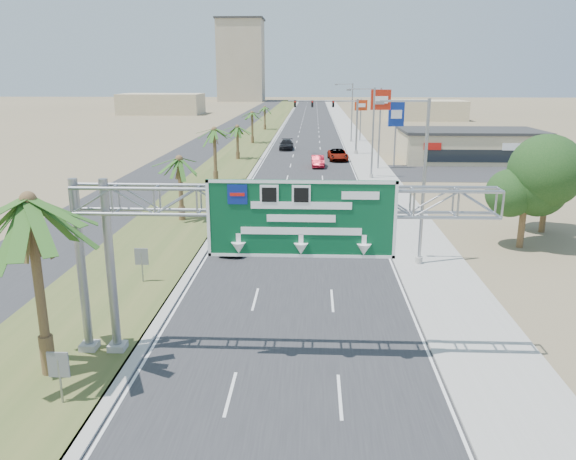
# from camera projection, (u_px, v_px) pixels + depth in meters

# --- Properties ---
(road) EXTENTS (12.00, 300.00, 0.02)m
(road) POSITION_uv_depth(u_px,v_px,m) (309.00, 130.00, 119.63)
(road) COLOR #28282B
(road) RESTS_ON ground
(sidewalk_right) EXTENTS (4.00, 300.00, 0.10)m
(sidewalk_right) POSITION_uv_depth(u_px,v_px,m) (349.00, 130.00, 119.24)
(sidewalk_right) COLOR #9E9B93
(sidewalk_right) RESTS_ON ground
(median_grass) EXTENTS (7.00, 300.00, 0.12)m
(median_grass) POSITION_uv_depth(u_px,v_px,m) (263.00, 130.00, 120.05)
(median_grass) COLOR #425425
(median_grass) RESTS_ON ground
(opposing_road) EXTENTS (8.00, 300.00, 0.02)m
(opposing_road) POSITION_uv_depth(u_px,v_px,m) (230.00, 130.00, 120.37)
(opposing_road) COLOR #28282B
(opposing_road) RESTS_ON ground
(sign_gantry) EXTENTS (16.75, 1.24, 7.50)m
(sign_gantry) POSITION_uv_depth(u_px,v_px,m) (261.00, 215.00, 21.69)
(sign_gantry) COLOR gray
(sign_gantry) RESTS_ON ground
(palm_near) EXTENTS (5.70, 5.70, 8.35)m
(palm_near) POSITION_uv_depth(u_px,v_px,m) (28.00, 201.00, 19.96)
(palm_near) COLOR brown
(palm_near) RESTS_ON ground
(palm_row_b) EXTENTS (3.99, 3.99, 5.95)m
(palm_row_b) POSITION_uv_depth(u_px,v_px,m) (179.00, 160.00, 43.63)
(palm_row_b) COLOR brown
(palm_row_b) RESTS_ON ground
(palm_row_c) EXTENTS (3.99, 3.99, 6.75)m
(palm_row_c) POSITION_uv_depth(u_px,v_px,m) (214.00, 131.00, 58.83)
(palm_row_c) COLOR brown
(palm_row_c) RESTS_ON ground
(palm_row_d) EXTENTS (3.99, 3.99, 5.45)m
(palm_row_d) POSITION_uv_depth(u_px,v_px,m) (237.00, 127.00, 76.50)
(palm_row_d) COLOR brown
(palm_row_d) RESTS_ON ground
(palm_row_e) EXTENTS (3.99, 3.99, 6.15)m
(palm_row_e) POSITION_uv_depth(u_px,v_px,m) (252.00, 113.00, 94.61)
(palm_row_e) COLOR brown
(palm_row_e) RESTS_ON ground
(palm_row_f) EXTENTS (3.99, 3.99, 5.75)m
(palm_row_f) POSITION_uv_depth(u_px,v_px,m) (265.00, 108.00, 118.79)
(palm_row_f) COLOR brown
(palm_row_f) RESTS_ON ground
(streetlight_near) EXTENTS (3.27, 0.44, 10.00)m
(streetlight_near) POSITION_uv_depth(u_px,v_px,m) (420.00, 190.00, 33.32)
(streetlight_near) COLOR gray
(streetlight_near) RESTS_ON ground
(streetlight_mid) EXTENTS (3.27, 0.44, 10.00)m
(streetlight_mid) POSITION_uv_depth(u_px,v_px,m) (371.00, 137.00, 62.21)
(streetlight_mid) COLOR gray
(streetlight_mid) RESTS_ON ground
(streetlight_far) EXTENTS (3.27, 0.44, 10.00)m
(streetlight_far) POSITION_uv_depth(u_px,v_px,m) (351.00, 115.00, 96.88)
(streetlight_far) COLOR gray
(streetlight_far) RESTS_ON ground
(signal_mast) EXTENTS (10.28, 0.71, 8.00)m
(signal_mast) POSITION_uv_depth(u_px,v_px,m) (343.00, 121.00, 81.49)
(signal_mast) COLOR gray
(signal_mast) RESTS_ON ground
(store_building) EXTENTS (18.00, 10.00, 4.00)m
(store_building) POSITION_uv_depth(u_px,v_px,m) (469.00, 146.00, 75.76)
(store_building) COLOR tan
(store_building) RESTS_ON ground
(oak_near) EXTENTS (4.50, 4.50, 6.80)m
(oak_near) POSITION_uv_depth(u_px,v_px,m) (527.00, 181.00, 36.88)
(oak_near) COLOR brown
(oak_near) RESTS_ON ground
(oak_far) EXTENTS (3.50, 3.50, 5.60)m
(oak_far) POSITION_uv_depth(u_px,v_px,m) (548.00, 181.00, 40.79)
(oak_far) COLOR brown
(oak_far) RESTS_ON ground
(median_signback_a) EXTENTS (0.75, 0.08, 2.08)m
(median_signback_a) POSITION_uv_depth(u_px,v_px,m) (59.00, 369.00, 19.43)
(median_signback_a) COLOR gray
(median_signback_a) RESTS_ON ground
(median_signback_b) EXTENTS (0.75, 0.08, 2.08)m
(median_signback_b) POSITION_uv_depth(u_px,v_px,m) (142.00, 259.00, 31.02)
(median_signback_b) COLOR gray
(median_signback_b) RESTS_ON ground
(tower_distant) EXTENTS (20.00, 16.00, 35.00)m
(tower_distant) POSITION_uv_depth(u_px,v_px,m) (241.00, 61.00, 251.19)
(tower_distant) COLOR tan
(tower_distant) RESTS_ON ground
(building_distant_left) EXTENTS (24.00, 14.00, 6.00)m
(building_distant_left) POSITION_uv_depth(u_px,v_px,m) (162.00, 104.00, 168.95)
(building_distant_left) COLOR tan
(building_distant_left) RESTS_ON ground
(building_distant_right) EXTENTS (20.00, 12.00, 5.00)m
(building_distant_right) POSITION_uv_depth(u_px,v_px,m) (425.00, 110.00, 146.54)
(building_distant_right) COLOR tan
(building_distant_right) RESTS_ON ground
(car_left_lane) EXTENTS (2.26, 4.47, 1.46)m
(car_left_lane) POSITION_uv_depth(u_px,v_px,m) (237.00, 239.00, 37.28)
(car_left_lane) COLOR black
(car_left_lane) RESTS_ON ground
(car_mid_lane) EXTENTS (1.70, 4.49, 1.46)m
(car_mid_lane) POSITION_uv_depth(u_px,v_px,m) (318.00, 161.00, 71.19)
(car_mid_lane) COLOR maroon
(car_mid_lane) RESTS_ON ground
(car_right_lane) EXTENTS (2.82, 5.62, 1.53)m
(car_right_lane) POSITION_uv_depth(u_px,v_px,m) (338.00, 155.00, 76.83)
(car_right_lane) COLOR gray
(car_right_lane) RESTS_ON ground
(car_far) EXTENTS (2.14, 5.22, 1.51)m
(car_far) POSITION_uv_depth(u_px,v_px,m) (286.00, 145.00, 87.99)
(car_far) COLOR black
(car_far) RESTS_ON ground
(pole_sign_red_near) EXTENTS (2.41, 0.44, 9.83)m
(pole_sign_red_near) POSITION_uv_depth(u_px,v_px,m) (381.00, 105.00, 67.89)
(pole_sign_red_near) COLOR gray
(pole_sign_red_near) RESTS_ON ground
(pole_sign_blue) EXTENTS (2.02, 0.73, 8.29)m
(pole_sign_blue) POSITION_uv_depth(u_px,v_px,m) (396.00, 117.00, 70.09)
(pole_sign_blue) COLOR gray
(pole_sign_blue) RESTS_ON ground
(pole_sign_red_far) EXTENTS (2.22, 0.58, 7.33)m
(pole_sign_red_far) POSITION_uv_depth(u_px,v_px,m) (361.00, 108.00, 98.42)
(pole_sign_red_far) COLOR gray
(pole_sign_red_far) RESTS_ON ground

